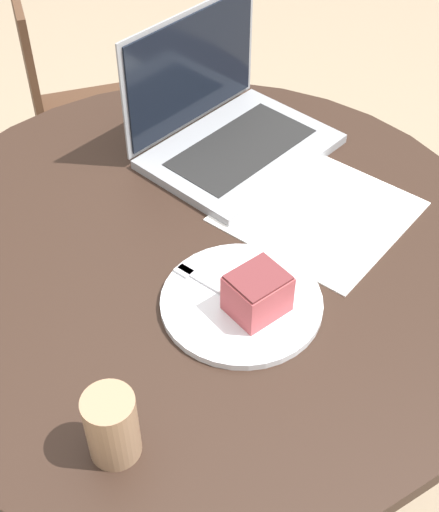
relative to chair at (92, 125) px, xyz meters
name	(u,v)px	position (x,y,z in m)	size (l,w,h in m)	color
ground_plane	(206,470)	(0.52, 0.67, -0.46)	(12.00, 12.00, 0.00)	gray
dining_table	(201,306)	(0.52, 0.67, 0.14)	(1.05, 1.05, 0.75)	black
chair	(92,125)	(0.00, 0.00, 0.00)	(0.59, 0.59, 0.88)	#472D1E
paper_document	(318,212)	(0.34, 0.81, 0.30)	(0.33, 0.33, 0.00)	white
plate	(241,302)	(0.60, 0.80, 0.30)	(0.25, 0.25, 0.01)	silver
cake_slice	(257,293)	(0.61, 0.83, 0.34)	(0.10, 0.10, 0.07)	#B74C51
fork	(211,285)	(0.60, 0.75, 0.31)	(0.04, 0.17, 0.00)	silver
coffee_glass	(112,426)	(0.90, 0.78, 0.35)	(0.07, 0.07, 0.11)	#997556
laptop	(228,129)	(0.26, 0.58, 0.34)	(0.39, 0.33, 0.25)	gray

